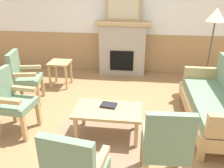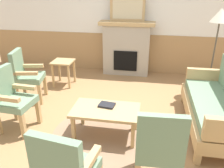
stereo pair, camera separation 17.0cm
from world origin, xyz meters
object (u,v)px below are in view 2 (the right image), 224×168
Objects in this scene: framed_picture at (127,9)px; floor_lamp_by_couch at (220,21)px; fireplace at (126,48)px; armchair_by_window_left at (11,97)px; side_table at (63,66)px; book_on_table at (107,105)px; armchair_front_left at (159,146)px; couch at (216,106)px; armchair_near_fireplace at (25,74)px; coffee_table at (106,112)px.

floor_lamp_by_couch is (1.81, -0.83, -0.11)m from framed_picture.
fireplace is 1.33× the size of armchair_by_window_left.
side_table is (0.13, 1.75, -0.10)m from armchair_by_window_left.
floor_lamp_by_couch is (1.81, -0.83, 0.80)m from fireplace.
armchair_front_left is (0.74, -0.91, 0.08)m from book_on_table.
couch is at bearing -97.73° from floor_lamp_by_couch.
side_table is 0.33× the size of floor_lamp_by_couch.
floor_lamp_by_couch is (3.20, 1.87, 0.91)m from armchair_by_window_left.
armchair_front_left is (-0.86, -1.28, 0.14)m from couch.
book_on_table is 0.13× the size of floor_lamp_by_couch.
armchair_near_fireplace is at bearing 155.49° from book_on_table.
fireplace is 3.05m from armchair_by_window_left.
couch is at bearing -23.07° from side_table.
armchair_by_window_left is at bearing 160.55° from armchair_front_left.
fireplace is at bearing 36.98° from side_table.
framed_picture is 3.69m from armchair_front_left.
armchair_front_left is at bearing -77.65° from fireplace.
floor_lamp_by_couch reaches higher than armchair_near_fireplace.
book_on_table is 0.23× the size of armchair_front_left.
couch is 1.55m from armchair_front_left.
armchair_by_window_left is at bearing -117.33° from framed_picture.
couch is at bearing 16.08° from coffee_table.
floor_lamp_by_couch is (1.05, 2.63, 0.91)m from armchair_front_left.
armchair_near_fireplace is at bearing 107.34° from armchair_by_window_left.
couch is 3.34m from armchair_near_fireplace.
fireplace reaches higher than armchair_by_window_left.
framed_picture is 0.82× the size of armchair_front_left.
couch is 1.07× the size of floor_lamp_by_couch.
framed_picture is 2.90m from coffee_table.
armchair_front_left is at bearing -77.66° from framed_picture.
couch and armchair_near_fireplace have the same top height.
couch is at bearing 56.01° from armchair_front_left.
book_on_table is at bearing -167.01° from couch.
book_on_table is (0.02, -2.55, -1.10)m from framed_picture.
armchair_by_window_left is at bearing -173.97° from book_on_table.
coffee_table is at bearing -134.49° from floor_lamp_by_couch.
book_on_table is at bearing -51.11° from side_table.
coffee_table is 0.12m from book_on_table.
armchair_near_fireplace reaches higher than coffee_table.
armchair_front_left is (0.74, -0.82, 0.15)m from coffee_table.
armchair_front_left is at bearing -123.99° from couch.
framed_picture is 2.78m from book_on_table.
armchair_front_left reaches higher than book_on_table.
armchair_by_window_left and armchair_front_left have the same top height.
framed_picture reaches higher than coffee_table.
couch is at bearing 9.75° from armchair_by_window_left.
book_on_table is 1.17m from armchair_front_left.
armchair_by_window_left is at bearing -117.33° from fireplace.
armchair_by_window_left is (-1.40, -2.70, -1.02)m from framed_picture.
coffee_table is 0.98× the size of armchair_near_fireplace.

